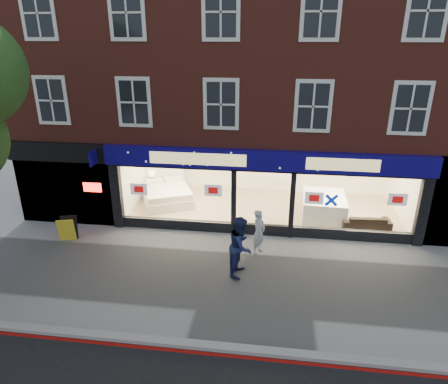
% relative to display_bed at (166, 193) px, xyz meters
% --- Properties ---
extents(ground, '(120.00, 120.00, 0.00)m').
position_rel_display_bed_xyz_m(ground, '(4.28, -5.44, -0.48)').
color(ground, gray).
rests_on(ground, ground).
extents(kerb_line, '(60.00, 0.10, 0.01)m').
position_rel_display_bed_xyz_m(kerb_line, '(4.28, -8.54, -0.48)').
color(kerb_line, '#8C0A07').
rests_on(kerb_line, ground).
extents(kerb_stone, '(60.00, 0.25, 0.12)m').
position_rel_display_bed_xyz_m(kerb_stone, '(4.28, -8.34, -0.42)').
color(kerb_stone, gray).
rests_on(kerb_stone, ground).
extents(showroom_floor, '(11.00, 4.50, 0.10)m').
position_rel_display_bed_xyz_m(showroom_floor, '(4.28, -0.19, -0.43)').
color(showroom_floor, tan).
rests_on(showroom_floor, ground).
extents(building, '(19.00, 8.26, 10.30)m').
position_rel_display_bed_xyz_m(building, '(4.27, 1.49, 6.19)').
color(building, maroon).
rests_on(building, ground).
extents(display_bed, '(2.82, 3.03, 1.38)m').
position_rel_display_bed_xyz_m(display_bed, '(0.00, 0.00, 0.00)').
color(display_bed, silver).
rests_on(display_bed, showroom_floor).
extents(bedside_table, '(0.58, 0.58, 0.55)m').
position_rel_display_bed_xyz_m(bedside_table, '(-0.82, 0.67, -0.11)').
color(bedside_table, brown).
rests_on(bedside_table, showroom_floor).
extents(mattress_stack, '(1.75, 2.17, 0.83)m').
position_rel_display_bed_xyz_m(mattress_stack, '(6.69, -0.56, 0.03)').
color(mattress_stack, white).
rests_on(mattress_stack, showroom_floor).
extents(sofa, '(1.84, 0.82, 0.52)m').
position_rel_display_bed_xyz_m(sofa, '(8.18, -1.53, -0.12)').
color(sofa, black).
rests_on(sofa, showroom_floor).
extents(a_board, '(0.67, 0.53, 0.90)m').
position_rel_display_bed_xyz_m(a_board, '(-2.62, -3.74, -0.03)').
color(a_board, yellow).
rests_on(a_board, ground).
extents(pedestrian_grey, '(0.59, 0.68, 1.58)m').
position_rel_display_bed_xyz_m(pedestrian_grey, '(4.23, -3.73, 0.31)').
color(pedestrian_grey, '#B7BBBF').
rests_on(pedestrian_grey, ground).
extents(pedestrian_blue, '(0.88, 1.05, 1.93)m').
position_rel_display_bed_xyz_m(pedestrian_blue, '(3.74, -5.05, 0.48)').
color(pedestrian_blue, '#1B224C').
rests_on(pedestrian_blue, ground).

